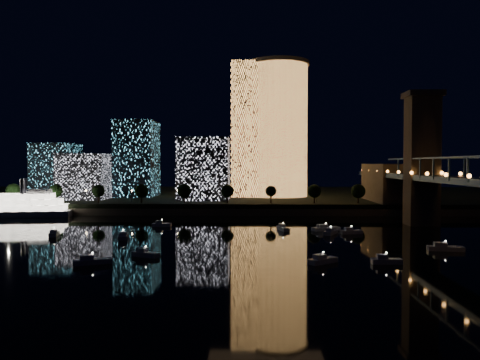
# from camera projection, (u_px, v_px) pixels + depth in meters

# --- Properties ---
(ground) EXTENTS (520.00, 520.00, 0.00)m
(ground) POSITION_uv_depth(u_px,v_px,m) (248.00, 248.00, 127.69)
(ground) COLOR black
(ground) RESTS_ON ground
(far_bank) EXTENTS (420.00, 160.00, 5.00)m
(far_bank) POSITION_uv_depth(u_px,v_px,m) (250.00, 197.00, 287.46)
(far_bank) COLOR black
(far_bank) RESTS_ON ground
(seawall) EXTENTS (420.00, 6.00, 3.00)m
(seawall) POSITION_uv_depth(u_px,v_px,m) (249.00, 212.00, 209.57)
(seawall) COLOR #6B5E4C
(seawall) RESTS_ON ground
(tower_cylindrical) EXTENTS (34.00, 34.00, 74.14)m
(tower_cylindrical) POSITION_uv_depth(u_px,v_px,m) (278.00, 129.00, 259.56)
(tower_cylindrical) COLOR #FFA851
(tower_cylindrical) RESTS_ON far_bank
(tower_rectangular) EXTENTS (23.03, 23.03, 73.27)m
(tower_rectangular) POSITION_uv_depth(u_px,v_px,m) (252.00, 130.00, 260.28)
(tower_rectangular) COLOR #FFA851
(tower_rectangular) RESTS_ON far_bank
(midrise_blocks) EXTENTS (103.40, 47.65, 41.74)m
(midrise_blocks) POSITION_uv_depth(u_px,v_px,m) (128.00, 167.00, 248.46)
(midrise_blocks) COLOR white
(midrise_blocks) RESTS_ON far_bank
(riverboat) EXTENTS (58.36, 19.70, 17.26)m
(riverboat) POSITION_uv_depth(u_px,v_px,m) (2.00, 207.00, 203.04)
(riverboat) COLOR silver
(riverboat) RESTS_ON ground
(motorboats) EXTENTS (121.29, 68.62, 2.78)m
(motorboats) POSITION_uv_depth(u_px,v_px,m) (255.00, 239.00, 138.28)
(motorboats) COLOR silver
(motorboats) RESTS_ON ground
(esplanade_trees) EXTENTS (166.67, 6.80, 8.90)m
(esplanade_trees) POSITION_uv_depth(u_px,v_px,m) (178.00, 191.00, 215.99)
(esplanade_trees) COLOR black
(esplanade_trees) RESTS_ON far_bank
(street_lamps) EXTENTS (132.70, 0.70, 5.65)m
(street_lamps) POSITION_uv_depth(u_px,v_px,m) (178.00, 193.00, 222.06)
(street_lamps) COLOR black
(street_lamps) RESTS_ON far_bank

